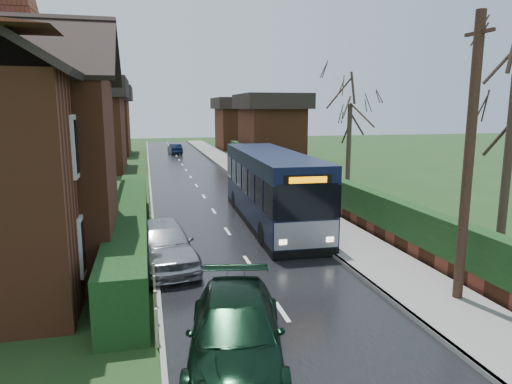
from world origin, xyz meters
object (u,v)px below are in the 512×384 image
object	(u,v)px
car_silver	(163,244)
telegraph_pole	(468,162)
car_green	(236,332)
bus	(271,188)
bus_stop_sign	(300,188)

from	to	relation	value
car_silver	telegraph_pole	bearing A→B (deg)	-39.81
car_green	bus	bearing A→B (deg)	82.23
car_silver	bus	bearing A→B (deg)	35.89
bus	car_green	world-z (taller)	bus
car_silver	telegraph_pole	xyz separation A→B (m)	(7.60, -4.76, 3.03)
bus	car_silver	distance (m)	6.96
car_silver	bus_stop_sign	xyz separation A→B (m)	(6.00, 3.70, 0.99)
bus	bus_stop_sign	world-z (taller)	bus
bus	car_green	xyz separation A→B (m)	(-3.80, -11.10, -0.92)
bus	bus_stop_sign	bearing A→B (deg)	-44.82
telegraph_pole	bus_stop_sign	bearing A→B (deg)	99.52
car_silver	car_green	bearing A→B (deg)	-87.01
car_silver	telegraph_pole	size ratio (longest dim) A/B	0.60
bus	bus_stop_sign	distance (m)	1.47
car_silver	telegraph_pole	world-z (taller)	telegraph_pole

